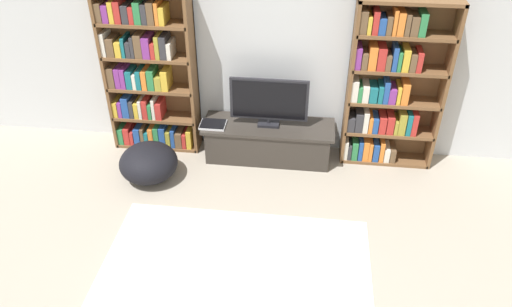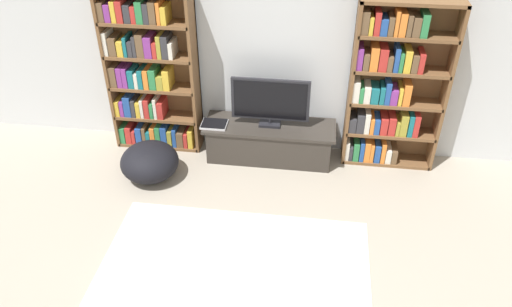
{
  "view_description": "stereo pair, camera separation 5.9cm",
  "coord_description": "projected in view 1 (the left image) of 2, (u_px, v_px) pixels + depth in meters",
  "views": [
    {
      "loc": [
        0.48,
        -0.91,
        3.41
      ],
      "look_at": [
        0.01,
        2.96,
        0.7
      ],
      "focal_mm": 35.0,
      "sensor_mm": 36.0,
      "label": 1
    },
    {
      "loc": [
        0.53,
        -0.9,
        3.41
      ],
      "look_at": [
        0.01,
        2.96,
        0.7
      ],
      "focal_mm": 35.0,
      "sensor_mm": 36.0,
      "label": 2
    }
  ],
  "objects": [
    {
      "name": "wall_back",
      "position": [
        269.0,
        42.0,
        5.44
      ],
      "size": [
        8.8,
        0.06,
        2.6
      ],
      "color": "silver",
      "rests_on": "ground_plane"
    },
    {
      "name": "area_rug",
      "position": [
        233.0,
        280.0,
        4.36
      ],
      "size": [
        2.41,
        1.75,
        0.02
      ],
      "color": "white",
      "rests_on": "ground_plane"
    },
    {
      "name": "television",
      "position": [
        269.0,
        101.0,
        5.5
      ],
      "size": [
        0.87,
        0.16,
        0.57
      ],
      "color": "black",
      "rests_on": "tv_stand"
    },
    {
      "name": "bookshelf_right",
      "position": [
        389.0,
        87.0,
        5.37
      ],
      "size": [
        1.02,
        0.3,
        1.9
      ],
      "color": "brown",
      "rests_on": "ground_plane"
    },
    {
      "name": "tv_stand",
      "position": [
        268.0,
        141.0,
        5.79
      ],
      "size": [
        1.5,
        0.5,
        0.44
      ],
      "color": "#332D28",
      "rests_on": "ground_plane"
    },
    {
      "name": "laptop",
      "position": [
        213.0,
        124.0,
        5.65
      ],
      "size": [
        0.29,
        0.23,
        0.03
      ],
      "color": "silver",
      "rests_on": "tv_stand"
    },
    {
      "name": "beanbag_ottoman",
      "position": [
        149.0,
        163.0,
        5.47
      ],
      "size": [
        0.64,
        0.64,
        0.4
      ],
      "primitive_type": "ellipsoid",
      "color": "black",
      "rests_on": "ground_plane"
    },
    {
      "name": "bookshelf_left",
      "position": [
        147.0,
        75.0,
        5.64
      ],
      "size": [
        1.02,
        0.3,
        1.9
      ],
      "color": "brown",
      "rests_on": "ground_plane"
    }
  ]
}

